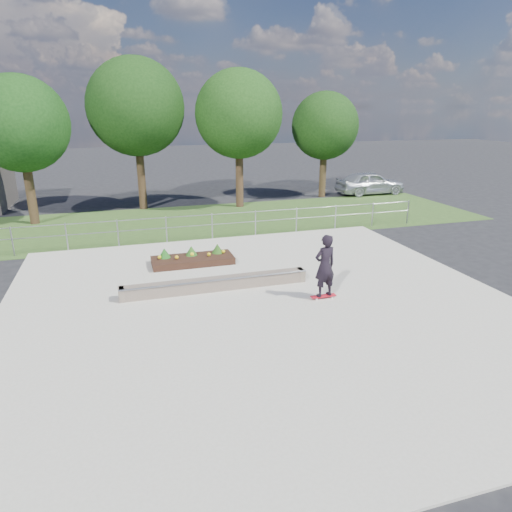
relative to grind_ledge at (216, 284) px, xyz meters
The scene contains 12 objects.
ground 1.95m from the grind_ledge, 54.94° to the right, with size 120.00×120.00×0.00m, color black.
grass_verge 9.49m from the grind_ledge, 83.29° to the left, with size 30.00×8.00×0.02m, color #2D4A1D.
concrete_slab 1.94m from the grind_ledge, 54.94° to the right, with size 15.00×15.00×0.06m, color #AAA697.
fence 6.05m from the grind_ledge, 79.40° to the left, with size 20.06×0.06×1.20m.
tree_far_left 14.11m from the grind_ledge, 121.11° to the left, with size 4.55×4.55×7.15m.
tree_mid_left 14.51m from the grind_ledge, 95.92° to the left, with size 5.25×5.25×8.25m.
tree_mid_right 13.99m from the grind_ledge, 71.70° to the left, with size 4.90×4.90×7.70m.
tree_far_right 17.71m from the grind_ledge, 54.02° to the left, with size 4.20×4.20×6.60m.
grind_ledge is the anchor object (origin of this frame).
planter_bed 2.85m from the grind_ledge, 95.83° to the left, with size 3.00×1.20×0.61m.
skateboarder 3.51m from the grind_ledge, 28.25° to the right, with size 0.80×0.58×2.02m.
parked_car 19.29m from the grind_ledge, 45.46° to the left, with size 1.84×4.58×1.56m, color #A8ADB2.
Camera 1 is at (-3.83, -11.74, 5.64)m, focal length 32.00 mm.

